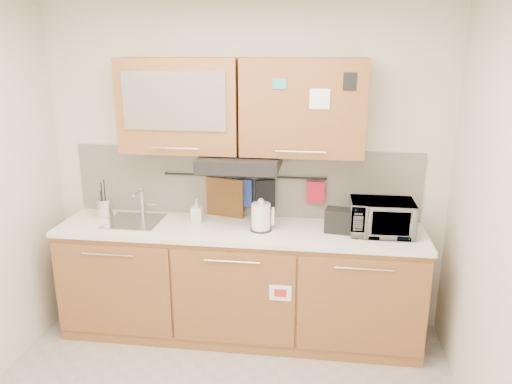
# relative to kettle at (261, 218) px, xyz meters

# --- Properties ---
(wall_back) EXTENTS (3.20, 0.00, 3.20)m
(wall_back) POSITION_rel_kettle_xyz_m (-0.17, 0.35, 0.28)
(wall_back) COLOR silver
(wall_back) RESTS_ON ground
(base_cabinet) EXTENTS (2.80, 0.64, 0.88)m
(base_cabinet) POSITION_rel_kettle_xyz_m (-0.17, 0.04, -0.61)
(base_cabinet) COLOR #9C5E37
(base_cabinet) RESTS_ON floor
(countertop) EXTENTS (2.82, 0.62, 0.04)m
(countertop) POSITION_rel_kettle_xyz_m (-0.17, 0.04, -0.12)
(countertop) COLOR white
(countertop) RESTS_ON base_cabinet
(backsplash) EXTENTS (2.80, 0.02, 0.56)m
(backsplash) POSITION_rel_kettle_xyz_m (-0.17, 0.33, 0.18)
(backsplash) COLOR silver
(backsplash) RESTS_ON countertop
(upper_cabinets) EXTENTS (1.82, 0.37, 0.70)m
(upper_cabinets) POSITION_rel_kettle_xyz_m (-0.18, 0.17, 0.81)
(upper_cabinets) COLOR #9C5E37
(upper_cabinets) RESTS_ON wall_back
(range_hood) EXTENTS (0.60, 0.46, 0.10)m
(range_hood) POSITION_rel_kettle_xyz_m (-0.17, 0.10, 0.40)
(range_hood) COLOR black
(range_hood) RESTS_ON upper_cabinets
(sink) EXTENTS (0.42, 0.40, 0.26)m
(sink) POSITION_rel_kettle_xyz_m (-1.02, 0.05, -0.10)
(sink) COLOR silver
(sink) RESTS_ON countertop
(utensil_rail) EXTENTS (1.30, 0.02, 0.02)m
(utensil_rail) POSITION_rel_kettle_xyz_m (-0.17, 0.30, 0.24)
(utensil_rail) COLOR black
(utensil_rail) RESTS_ON backsplash
(utensil_crock) EXTENTS (0.15, 0.15, 0.31)m
(utensil_crock) POSITION_rel_kettle_xyz_m (-1.29, 0.12, -0.02)
(utensil_crock) COLOR silver
(utensil_crock) RESTS_ON countertop
(kettle) EXTENTS (0.18, 0.16, 0.25)m
(kettle) POSITION_rel_kettle_xyz_m (0.00, 0.00, 0.00)
(kettle) COLOR white
(kettle) RESTS_ON countertop
(toaster) EXTENTS (0.25, 0.17, 0.18)m
(toaster) POSITION_rel_kettle_xyz_m (0.60, 0.04, -0.01)
(toaster) COLOR black
(toaster) RESTS_ON countertop
(microwave) EXTENTS (0.46, 0.31, 0.25)m
(microwave) POSITION_rel_kettle_xyz_m (0.89, 0.05, 0.03)
(microwave) COLOR #999999
(microwave) RESTS_ON countertop
(soap_bottle) EXTENTS (0.09, 0.09, 0.18)m
(soap_bottle) POSITION_rel_kettle_xyz_m (-0.53, 0.12, -0.01)
(soap_bottle) COLOR #999999
(soap_bottle) RESTS_ON countertop
(cutting_board) EXTENTS (0.31, 0.10, 0.39)m
(cutting_board) POSITION_rel_kettle_xyz_m (-0.33, 0.28, 0.02)
(cutting_board) COLOR brown
(cutting_board) RESTS_ON utensil_rail
(oven_mitt) EXTENTS (0.13, 0.05, 0.22)m
(oven_mitt) POSITION_rel_kettle_xyz_m (-0.17, 0.28, 0.11)
(oven_mitt) COLOR #203A97
(oven_mitt) RESTS_ON utensil_rail
(dark_pouch) EXTENTS (0.16, 0.09, 0.25)m
(dark_pouch) POSITION_rel_kettle_xyz_m (-0.00, 0.28, 0.10)
(dark_pouch) COLOR black
(dark_pouch) RESTS_ON utensil_rail
(pot_holder) EXTENTS (0.14, 0.03, 0.17)m
(pot_holder) POSITION_rel_kettle_xyz_m (0.40, 0.28, 0.13)
(pot_holder) COLOR #AC162C
(pot_holder) RESTS_ON utensil_rail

